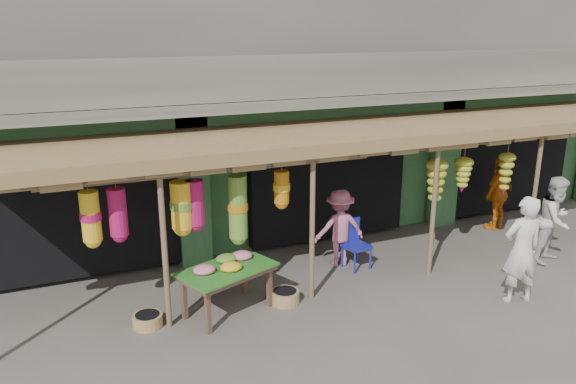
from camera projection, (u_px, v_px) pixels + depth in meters
name	position (u px, v px, depth m)	size (l,w,h in m)	color
ground	(378.00, 279.00, 10.62)	(80.00, 80.00, 0.00)	#514C47
building	(280.00, 77.00, 13.95)	(16.40, 6.80, 7.00)	gray
awning	(356.00, 138.00, 10.54)	(14.00, 2.70, 2.79)	brown
flower_table	(227.00, 270.00, 9.20)	(1.77, 1.41, 0.93)	brown
blue_chair	(354.00, 241.00, 11.01)	(0.53, 0.54, 0.97)	#172098
basket_left	(148.00, 320.00, 8.92)	(0.48, 0.48, 0.20)	brown
basket_mid	(284.00, 297.00, 9.71)	(0.48, 0.48, 0.19)	#966543
basket_right	(285.00, 297.00, 9.67)	(0.50, 0.50, 0.23)	#A87D4E
person_front	(522.00, 250.00, 9.50)	(0.69, 0.46, 1.90)	silver
person_right	(555.00, 220.00, 11.17)	(0.86, 0.67, 1.77)	beige
person_vendor	(499.00, 193.00, 13.00)	(1.02, 0.43, 1.74)	orange
person_shopper	(340.00, 228.00, 11.04)	(1.00, 0.58, 1.55)	#BF6582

